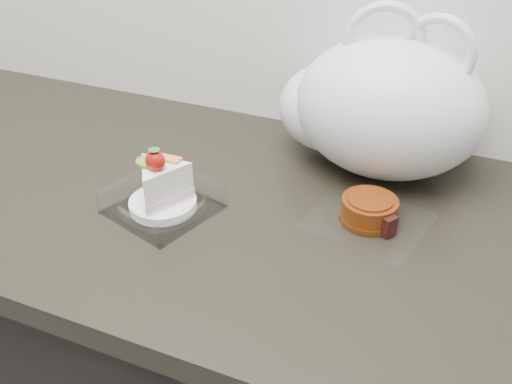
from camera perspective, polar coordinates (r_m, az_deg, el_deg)
name	(u,v)px	position (r m, az deg, el deg)	size (l,w,h in m)	color
counter	(197,368)	(1.26, -5.94, -17.09)	(2.04, 0.64, 0.90)	black
cake_tray	(162,194)	(0.90, -9.40, -0.16)	(0.18, 0.18, 0.11)	white
mooncake_wrap	(370,212)	(0.88, 11.29, -1.98)	(0.20, 0.19, 0.04)	white
plastic_bag	(377,107)	(0.98, 11.98, 8.32)	(0.36, 0.25, 0.29)	white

